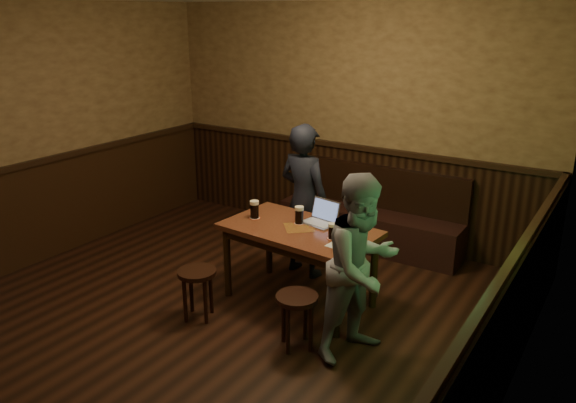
# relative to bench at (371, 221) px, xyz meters

# --- Properties ---
(room) EXTENTS (5.04, 6.04, 2.84)m
(room) POSITION_rel_bench_xyz_m (-0.47, -2.53, 0.89)
(room) COLOR black
(room) RESTS_ON ground
(bench) EXTENTS (2.20, 0.50, 0.95)m
(bench) POSITION_rel_bench_xyz_m (0.00, 0.00, 0.00)
(bench) COLOR black
(bench) RESTS_ON ground
(pub_table) EXTENTS (1.48, 0.91, 0.77)m
(pub_table) POSITION_rel_bench_xyz_m (0.00, -1.63, 0.35)
(pub_table) COLOR #552718
(pub_table) RESTS_ON ground
(stool_left) EXTENTS (0.45, 0.45, 0.47)m
(stool_left) POSITION_rel_bench_xyz_m (-0.61, -2.39, 0.07)
(stool_left) COLOR black
(stool_left) RESTS_ON ground
(stool_right) EXTENTS (0.36, 0.36, 0.48)m
(stool_right) POSITION_rel_bench_xyz_m (0.40, -2.31, 0.07)
(stool_right) COLOR black
(stool_right) RESTS_ON ground
(pint_left) EXTENTS (0.12, 0.12, 0.18)m
(pint_left) POSITION_rel_bench_xyz_m (-0.50, -1.64, 0.54)
(pint_left) COLOR #B03515
(pint_left) RESTS_ON pub_table
(pint_mid) EXTENTS (0.11, 0.11, 0.17)m
(pint_mid) POSITION_rel_bench_xyz_m (-0.06, -1.54, 0.54)
(pint_mid) COLOR #B03515
(pint_mid) RESTS_ON pub_table
(pint_right) EXTENTS (0.09, 0.09, 0.15)m
(pint_right) POSITION_rel_bench_xyz_m (0.38, -1.70, 0.52)
(pint_right) COLOR #B03515
(pint_right) RESTS_ON pub_table
(laptop) EXTENTS (0.35, 0.30, 0.22)m
(laptop) POSITION_rel_bench_xyz_m (0.11, -1.41, 0.51)
(laptop) COLOR silver
(laptop) RESTS_ON pub_table
(menu) EXTENTS (0.23, 0.17, 0.00)m
(menu) POSITION_rel_bench_xyz_m (0.53, -1.82, 0.45)
(menu) COLOR silver
(menu) RESTS_ON pub_table
(person_suit) EXTENTS (0.64, 0.47, 1.62)m
(person_suit) POSITION_rel_bench_xyz_m (-0.30, -1.05, 0.50)
(person_suit) COLOR black
(person_suit) RESTS_ON ground
(person_grey) EXTENTS (0.79, 0.89, 1.53)m
(person_grey) POSITION_rel_bench_xyz_m (0.87, -2.09, 0.45)
(person_grey) COLOR gray
(person_grey) RESTS_ON ground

